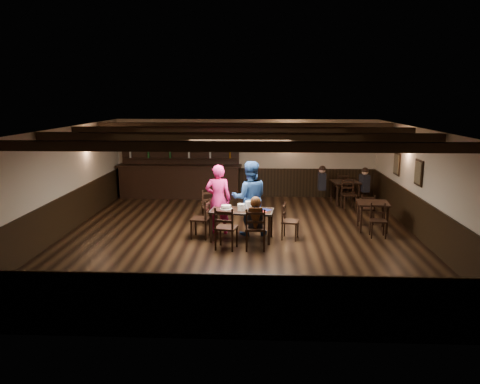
{
  "coord_description": "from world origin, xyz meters",
  "views": [
    {
      "loc": [
        0.51,
        -11.21,
        3.47
      ],
      "look_at": [
        0.01,
        0.2,
        1.13
      ],
      "focal_mm": 35.0,
      "sensor_mm": 36.0,
      "label": 1
    }
  ],
  "objects_px": {
    "chair_near_left": "(225,225)",
    "bar_counter": "(180,177)",
    "dining_table": "(242,213)",
    "chair_near_right": "(255,226)",
    "man_blue": "(250,198)",
    "cake": "(226,207)",
    "woman_pink": "(218,199)"
  },
  "relations": [
    {
      "from": "chair_near_right",
      "to": "woman_pink",
      "type": "bearing_deg",
      "value": 125.96
    },
    {
      "from": "man_blue",
      "to": "cake",
      "type": "xyz_separation_m",
      "value": [
        -0.57,
        -0.38,
        -0.15
      ]
    },
    {
      "from": "chair_near_right",
      "to": "bar_counter",
      "type": "height_order",
      "value": "bar_counter"
    },
    {
      "from": "man_blue",
      "to": "bar_counter",
      "type": "distance_m",
      "value": 5.08
    },
    {
      "from": "chair_near_right",
      "to": "cake",
      "type": "xyz_separation_m",
      "value": [
        -0.73,
        0.9,
        0.21
      ]
    },
    {
      "from": "chair_near_right",
      "to": "bar_counter",
      "type": "xyz_separation_m",
      "value": [
        -2.7,
        5.68,
        0.14
      ]
    },
    {
      "from": "chair_near_left",
      "to": "cake",
      "type": "relative_size",
      "value": 3.39
    },
    {
      "from": "dining_table",
      "to": "cake",
      "type": "height_order",
      "value": "cake"
    },
    {
      "from": "chair_near_left",
      "to": "cake",
      "type": "distance_m",
      "value": 0.91
    },
    {
      "from": "dining_table",
      "to": "bar_counter",
      "type": "distance_m",
      "value": 5.41
    },
    {
      "from": "chair_near_left",
      "to": "man_blue",
      "type": "height_order",
      "value": "man_blue"
    },
    {
      "from": "dining_table",
      "to": "man_blue",
      "type": "height_order",
      "value": "man_blue"
    },
    {
      "from": "woman_pink",
      "to": "cake",
      "type": "distance_m",
      "value": 0.5
    },
    {
      "from": "woman_pink",
      "to": "bar_counter",
      "type": "xyz_separation_m",
      "value": [
        -1.73,
        4.34,
        -0.17
      ]
    },
    {
      "from": "chair_near_right",
      "to": "cake",
      "type": "distance_m",
      "value": 1.18
    },
    {
      "from": "woman_pink",
      "to": "man_blue",
      "type": "height_order",
      "value": "man_blue"
    },
    {
      "from": "woman_pink",
      "to": "cake",
      "type": "bearing_deg",
      "value": 116.39
    },
    {
      "from": "dining_table",
      "to": "cake",
      "type": "distance_m",
      "value": 0.42
    },
    {
      "from": "woman_pink",
      "to": "cake",
      "type": "relative_size",
      "value": 6.02
    },
    {
      "from": "dining_table",
      "to": "bar_counter",
      "type": "xyz_separation_m",
      "value": [
        -2.35,
        4.87,
        0.06
      ]
    },
    {
      "from": "cake",
      "to": "bar_counter",
      "type": "distance_m",
      "value": 5.16
    },
    {
      "from": "man_blue",
      "to": "woman_pink",
      "type": "bearing_deg",
      "value": -8.76
    },
    {
      "from": "man_blue",
      "to": "dining_table",
      "type": "bearing_deg",
      "value": 64.36
    },
    {
      "from": "chair_near_left",
      "to": "woman_pink",
      "type": "bearing_deg",
      "value": 101.81
    },
    {
      "from": "dining_table",
      "to": "chair_near_right",
      "type": "height_order",
      "value": "chair_near_right"
    },
    {
      "from": "cake",
      "to": "bar_counter",
      "type": "height_order",
      "value": "bar_counter"
    },
    {
      "from": "dining_table",
      "to": "bar_counter",
      "type": "relative_size",
      "value": 0.37
    },
    {
      "from": "chair_near_left",
      "to": "bar_counter",
      "type": "height_order",
      "value": "bar_counter"
    },
    {
      "from": "chair_near_left",
      "to": "chair_near_right",
      "type": "distance_m",
      "value": 0.69
    },
    {
      "from": "chair_near_left",
      "to": "chair_near_right",
      "type": "height_order",
      "value": "chair_near_left"
    },
    {
      "from": "dining_table",
      "to": "chair_near_left",
      "type": "xyz_separation_m",
      "value": [
        -0.35,
        -0.79,
        -0.08
      ]
    },
    {
      "from": "dining_table",
      "to": "woman_pink",
      "type": "xyz_separation_m",
      "value": [
        -0.62,
        0.53,
        0.23
      ]
    }
  ]
}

